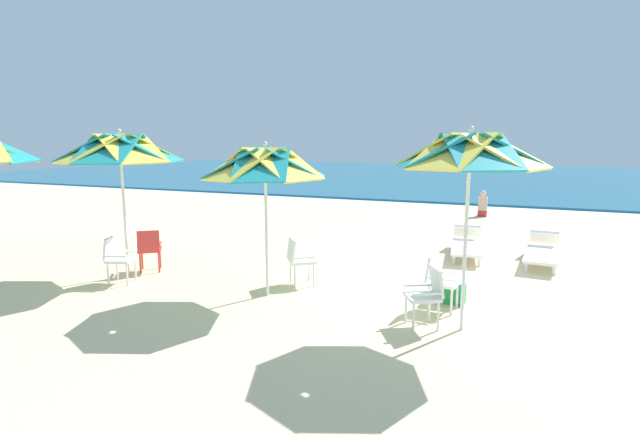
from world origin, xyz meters
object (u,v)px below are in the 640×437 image
(plastic_chair_3, at_px, (149,248))
(plastic_chair_2, at_px, (298,258))
(plastic_chair_1, at_px, (439,278))
(sun_lounger_1, at_px, (467,244))
(beach_umbrella_0, at_px, (470,154))
(plastic_chair_0, at_px, (427,293))
(beach_umbrella_2, at_px, (120,150))
(beachgoer_seated, at_px, (483,208))
(beach_umbrella_1, at_px, (265,165))
(plastic_chair_4, at_px, (117,257))
(cooler_box, at_px, (450,290))
(sun_lounger_0, at_px, (542,251))

(plastic_chair_3, bearing_deg, plastic_chair_2, 6.76)
(plastic_chair_1, relative_size, sun_lounger_1, 0.39)
(beach_umbrella_0, relative_size, plastic_chair_1, 3.24)
(plastic_chair_0, xyz_separation_m, sun_lounger_1, (0.09, 4.57, -0.22))
(beach_umbrella_2, height_order, plastic_chair_3, beach_umbrella_2)
(plastic_chair_3, height_order, beachgoer_seated, beachgoer_seated)
(beach_umbrella_1, relative_size, plastic_chair_4, 3.01)
(cooler_box, bearing_deg, sun_lounger_1, 91.38)
(plastic_chair_1, height_order, sun_lounger_0, plastic_chair_1)
(plastic_chair_1, height_order, plastic_chair_3, same)
(plastic_chair_4, xyz_separation_m, beachgoer_seated, (5.65, 11.14, -0.20))
(beach_umbrella_2, distance_m, beachgoer_seated, 12.39)
(plastic_chair_2, xyz_separation_m, plastic_chair_4, (-3.14, -1.19, 0.00))
(sun_lounger_0, xyz_separation_m, beachgoer_seated, (-1.67, 6.59, 0.01))
(beach_umbrella_1, xyz_separation_m, plastic_chair_4, (-2.92, -0.42, -1.73))
(plastic_chair_0, height_order, plastic_chair_4, same)
(beach_umbrella_0, bearing_deg, plastic_chair_4, -178.64)
(beachgoer_seated, bearing_deg, beach_umbrella_2, -118.59)
(plastic_chair_1, xyz_separation_m, cooler_box, (0.12, 0.42, -0.30))
(plastic_chair_0, bearing_deg, beach_umbrella_2, 176.61)
(plastic_chair_0, bearing_deg, beach_umbrella_1, 172.88)
(beach_umbrella_2, distance_m, sun_lounger_1, 7.61)
(plastic_chair_1, bearing_deg, cooler_box, 73.62)
(plastic_chair_0, xyz_separation_m, plastic_chair_2, (-2.53, 1.11, 0.00))
(plastic_chair_0, bearing_deg, plastic_chair_1, 86.49)
(plastic_chair_2, relative_size, plastic_chair_4, 1.00)
(beach_umbrella_2, bearing_deg, sun_lounger_1, 35.40)
(beachgoer_seated, bearing_deg, plastic_chair_1, -89.63)
(beach_umbrella_0, distance_m, cooler_box, 2.53)
(plastic_chair_1, bearing_deg, sun_lounger_0, 66.48)
(plastic_chair_3, xyz_separation_m, beachgoer_seated, (5.65, 10.32, -0.20))
(sun_lounger_0, bearing_deg, beach_umbrella_1, -136.87)
(plastic_chair_3, height_order, plastic_chair_4, same)
(beach_umbrella_2, relative_size, sun_lounger_0, 1.30)
(plastic_chair_3, xyz_separation_m, cooler_box, (5.83, 0.46, -0.30))
(plastic_chair_3, distance_m, cooler_box, 5.86)
(beach_umbrella_0, bearing_deg, cooler_box, 105.15)
(beach_umbrella_1, distance_m, plastic_chair_2, 1.90)
(beach_umbrella_1, height_order, plastic_chair_3, beach_umbrella_1)
(beach_umbrella_0, height_order, plastic_chair_2, beach_umbrella_0)
(beach_umbrella_0, xyz_separation_m, cooler_box, (-0.31, 1.13, -2.24))
(beach_umbrella_1, distance_m, beachgoer_seated, 11.23)
(beach_umbrella_0, height_order, beach_umbrella_2, beach_umbrella_2)
(plastic_chair_0, height_order, sun_lounger_1, plastic_chair_0)
(beach_umbrella_2, height_order, plastic_chair_4, beach_umbrella_2)
(plastic_chair_2, relative_size, cooler_box, 1.73)
(plastic_chair_1, xyz_separation_m, plastic_chair_4, (-5.72, -0.86, 0.00))
(beachgoer_seated, bearing_deg, plastic_chair_2, -104.18)
(plastic_chair_0, relative_size, sun_lounger_0, 0.40)
(beach_umbrella_1, relative_size, plastic_chair_2, 3.01)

